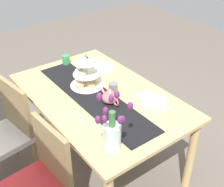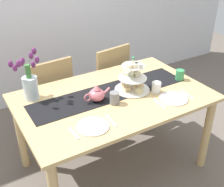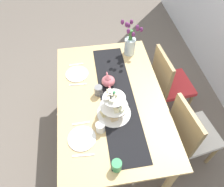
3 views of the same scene
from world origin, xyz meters
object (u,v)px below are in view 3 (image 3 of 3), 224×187
object	(u,v)px
chair_left	(168,82)
knife_left	(78,85)
mug_white_text	(100,127)
tiered_cake_stand	(114,107)
knife_right	(83,155)
mug_grey	(98,90)
dinner_plate_left	(77,74)
teapot	(108,81)
dinner_plate_right	(82,138)
mug_orange	(117,166)
fork_left	(76,64)
dining_table	(111,104)
fork_right	(81,123)
tulip_vase	(130,42)
chair_right	(190,133)

from	to	relation	value
chair_left	knife_left	bearing A→B (deg)	-83.70
mug_white_text	tiered_cake_stand	bearing A→B (deg)	136.52
knife_right	mug_white_text	world-z (taller)	mug_white_text
knife_left	mug_grey	size ratio (longest dim) A/B	1.79
dinner_plate_left	teapot	bearing A→B (deg)	57.17
dinner_plate_right	knife_left	bearing A→B (deg)	180.00
teapot	knife_left	bearing A→B (deg)	-98.92
tiered_cake_stand	teapot	distance (m)	0.35
mug_orange	fork_left	bearing A→B (deg)	-168.39
dining_table	mug_grey	xyz separation A→B (m)	(-0.06, -0.11, 0.16)
knife_right	knife_left	bearing A→B (deg)	180.00
dinner_plate_right	knife_right	size ratio (longest dim) A/B	1.35
knife_left	fork_right	distance (m)	0.45
mug_grey	dinner_plate_left	bearing A→B (deg)	-146.98
teapot	mug_grey	distance (m)	0.15
mug_grey	mug_white_text	bearing A→B (deg)	-4.31
fork_right	mug_grey	xyz separation A→B (m)	(-0.30, 0.19, 0.05)
chair_left	fork_left	distance (m)	1.07
dining_table	tiered_cake_stand	world-z (taller)	tiered_cake_stand
dining_table	mug_grey	world-z (taller)	mug_grey
mug_white_text	tulip_vase	bearing A→B (deg)	154.55
knife_left	mug_orange	size ratio (longest dim) A/B	1.79
chair_right	tiered_cake_stand	bearing A→B (deg)	-102.71
tiered_cake_stand	teapot	bearing A→B (deg)	-179.51
fork_left	dinner_plate_left	bearing A→B (deg)	0.00
dinner_plate_right	fork_left	bearing A→B (deg)	180.00
dinner_plate_left	knife_right	bearing A→B (deg)	0.00
mug_grey	mug_white_text	xyz separation A→B (m)	(0.39, -0.03, -0.00)
tulip_vase	knife_left	distance (m)	0.73
knife_left	mug_white_text	size ratio (longest dim) A/B	1.79
fork_left	knife_left	distance (m)	0.29
dinner_plate_left	knife_left	bearing A→B (deg)	0.00
chair_right	knife_right	world-z (taller)	chair_right
chair_right	teapot	world-z (taller)	chair_right
tiered_cake_stand	knife_left	distance (m)	0.50
dinner_plate_right	fork_right	xyz separation A→B (m)	(-0.14, 0.00, -0.00)
tiered_cake_stand	mug_orange	xyz separation A→B (m)	(0.48, -0.06, -0.05)
chair_left	chair_right	world-z (taller)	same
mug_white_text	knife_left	bearing A→B (deg)	-163.45
fork_left	teapot	bearing A→B (deg)	41.42
teapot	tulip_vase	bearing A→B (deg)	145.02
chair_left	chair_right	size ratio (longest dim) A/B	1.00
mug_grey	mug_orange	xyz separation A→B (m)	(0.72, 0.05, -0.00)
dinner_plate_left	mug_grey	size ratio (longest dim) A/B	2.42
mug_orange	teapot	bearing A→B (deg)	175.95
chair_left	knife_left	size ratio (longest dim) A/B	5.35
knife_left	dinner_plate_right	xyz separation A→B (m)	(0.59, 0.00, 0.00)
dinner_plate_left	mug_white_text	xyz separation A→B (m)	(0.68, 0.16, 0.04)
tiered_cake_stand	fork_left	bearing A→B (deg)	-156.23
chair_right	dinner_plate_left	world-z (taller)	chair_right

